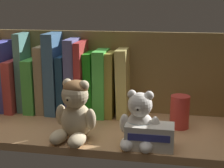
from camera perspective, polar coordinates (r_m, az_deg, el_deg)
shelf_board at (r=90.69cm, az=-1.39°, el=-8.07°), size 73.37×28.44×2.00cm
shelf_back_panel at (r=100.94cm, az=0.28°, el=1.54°), size 75.77×1.20×26.50cm
book_0 at (r=108.86cm, az=-17.69°, el=1.55°), size 3.76×13.08×21.63cm
book_1 at (r=107.95cm, az=-15.99°, el=0.01°), size 2.64×14.62×15.86cm
book_2 at (r=105.85cm, az=-14.76°, el=2.06°), size 2.19×9.99×23.95cm
book_3 at (r=105.39cm, az=-13.07°, el=-0.01°), size 3.36×12.94×16.34cm
book_4 at (r=103.65cm, az=-11.40°, el=0.95°), size 2.64×11.81×20.24cm
book_5 at (r=102.03cm, az=-9.69°, el=1.97°), size 3.31×13.20×24.21cm
book_6 at (r=101.75cm, az=-7.96°, el=0.09°), size 2.13×12.58×17.61cm
book_7 at (r=100.31cm, az=-6.44°, el=1.42°), size 2.86×12.99×22.65cm
book_8 at (r=99.62cm, az=-4.91°, el=1.17°), size 1.88×14.73×22.00cm
book_9 at (r=99.38cm, az=-3.50°, el=0.21°), size 2.89×11.59×18.83cm
book_10 at (r=98.57cm, az=-1.66°, el=0.35°), size 3.40×12.81×19.55cm
book_11 at (r=98.02cm, az=0.20°, el=0.12°), size 2.28×11.70×19.03cm
book_12 at (r=97.43cm, az=1.99°, el=0.29°), size 3.80×10.92×20.02cm
teddy_bear_larger at (r=81.02cm, az=-6.41°, el=-4.78°), size 11.43×11.76×15.04cm
teddy_bear_smaller at (r=78.37cm, az=4.76°, el=-6.89°), size 9.72×10.19×13.27cm
pillar_candle at (r=90.62cm, az=11.58°, el=-4.71°), size 5.13×5.13×8.87cm
small_product_box at (r=77.89cm, az=6.48°, el=-8.91°), size 11.13×5.78×5.78cm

